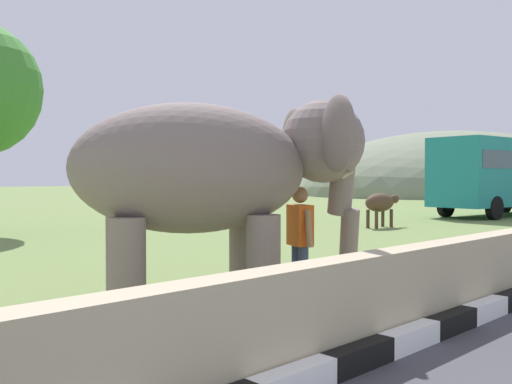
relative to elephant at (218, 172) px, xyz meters
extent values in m
cube|color=white|center=(-1.46, -2.66, -1.75)|extent=(0.90, 0.20, 0.24)
cube|color=black|center=(-0.56, -2.66, -1.75)|extent=(0.90, 0.20, 0.24)
cube|color=white|center=(0.34, -2.66, -1.75)|extent=(0.90, 0.20, 0.24)
cube|color=black|center=(1.24, -2.66, -1.75)|extent=(0.90, 0.20, 0.24)
cube|color=white|center=(2.14, -2.66, -1.75)|extent=(0.90, 0.20, 0.24)
cube|color=tan|center=(-0.46, -2.36, -1.37)|extent=(28.00, 0.36, 1.00)
cylinder|color=slate|center=(0.64, 0.18, -1.21)|extent=(0.44, 0.44, 1.32)
cylinder|color=slate|center=(0.22, -0.62, -1.21)|extent=(0.44, 0.44, 1.32)
cylinder|color=slate|center=(-0.87, 0.96, -1.21)|extent=(0.44, 0.44, 1.32)
cylinder|color=slate|center=(-1.29, 0.16, -1.21)|extent=(0.44, 0.44, 1.32)
ellipsoid|color=slate|center=(-0.32, 0.17, 0.04)|extent=(3.49, 2.85, 1.70)
sphere|color=slate|center=(1.34, -0.69, 0.43)|extent=(1.16, 1.16, 1.16)
ellipsoid|color=#D84C8C|center=(1.59, -0.82, 0.58)|extent=(0.61, 0.73, 0.44)
ellipsoid|color=slate|center=(1.57, 0.07, 0.48)|extent=(0.63, 0.91, 1.00)
ellipsoid|color=slate|center=(0.85, -1.32, 0.48)|extent=(0.63, 0.91, 1.00)
cylinder|color=slate|center=(1.59, -0.82, -0.12)|extent=(0.54, 0.62, 1.00)
cylinder|color=slate|center=(1.70, -0.88, -0.92)|extent=(0.39, 0.43, 0.82)
cone|color=beige|center=(1.67, -0.55, -0.02)|extent=(0.38, 0.57, 0.22)
cone|color=beige|center=(1.41, -1.05, -0.02)|extent=(0.38, 0.57, 0.22)
cylinder|color=navy|center=(1.23, -0.29, -1.46)|extent=(0.15, 0.15, 0.82)
cylinder|color=navy|center=(1.16, -0.48, -1.46)|extent=(0.15, 0.15, 0.82)
cube|color=#D85919|center=(1.20, -0.38, -0.76)|extent=(0.37, 0.46, 0.58)
cylinder|color=#9E7251|center=(1.29, -0.14, -0.79)|extent=(0.14, 0.17, 0.53)
cylinder|color=#9E7251|center=(1.10, -0.62, -0.79)|extent=(0.14, 0.18, 0.53)
sphere|color=#9E7251|center=(1.20, -0.38, -0.33)|extent=(0.23, 0.23, 0.23)
cube|color=teal|center=(21.61, 5.22, 0.13)|extent=(8.47, 3.27, 3.00)
cube|color=#3F5160|center=(21.61, 5.22, 0.67)|extent=(7.82, 3.25, 0.76)
cylinder|color=black|center=(24.36, 6.12, -1.37)|extent=(1.02, 0.39, 1.00)
cylinder|color=black|center=(19.09, 6.62, -1.37)|extent=(1.02, 0.39, 1.00)
cylinder|color=black|center=(18.87, 4.33, -1.37)|extent=(1.02, 0.39, 1.00)
cylinder|color=#473323|center=(12.70, 5.76, -1.54)|extent=(0.12, 0.12, 0.65)
cylinder|color=#473323|center=(12.69, 5.40, -1.54)|extent=(0.12, 0.12, 0.65)
cylinder|color=#473323|center=(11.80, 5.78, -1.54)|extent=(0.12, 0.12, 0.65)
cylinder|color=#473323|center=(11.79, 5.42, -1.54)|extent=(0.12, 0.12, 0.65)
ellipsoid|color=#473323|center=(12.24, 5.59, -0.97)|extent=(1.51, 0.63, 0.66)
ellipsoid|color=#473323|center=(13.17, 5.57, -0.87)|extent=(0.41, 0.27, 0.32)
ellipsoid|color=slate|center=(52.54, 23.03, -1.87)|extent=(37.10, 29.68, 13.30)
camera|label=1|loc=(-4.87, -5.73, -0.07)|focal=39.79mm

